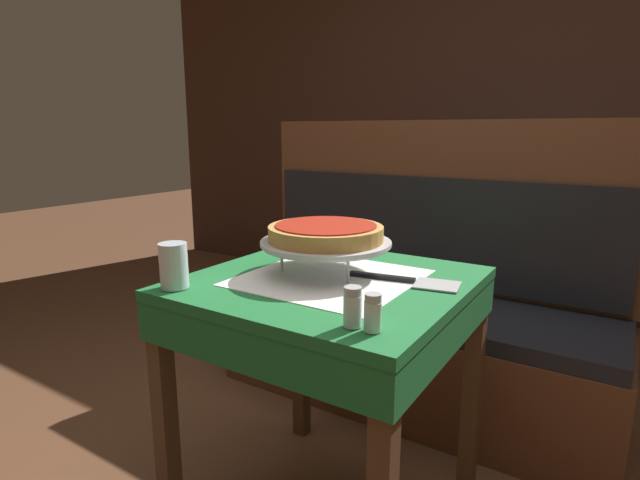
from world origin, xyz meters
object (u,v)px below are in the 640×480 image
object	(u,v)px
booth_bench	(413,325)
condiment_caddy	(532,197)
deep_dish_pizza	(326,233)
water_glass_near	(174,266)
dining_table_rear	(530,224)
dining_table_front	(330,312)
salt_shaker	(353,307)
pepper_shaker	(373,313)
pizza_server	(409,281)
pizza_pan_stand	(326,244)

from	to	relation	value
booth_bench	condiment_caddy	bearing A→B (deg)	72.63
deep_dish_pizza	water_glass_near	distance (m)	0.42
booth_bench	water_glass_near	size ratio (longest dim) A/B	14.06
dining_table_rear	booth_bench	xyz separation A→B (m)	(-0.28, -0.94, -0.33)
dining_table_front	deep_dish_pizza	xyz separation A→B (m)	(-0.04, 0.04, 0.22)
salt_shaker	pepper_shaker	distance (m)	0.05
water_glass_near	pepper_shaker	world-z (taller)	water_glass_near
dining_table_rear	dining_table_front	bearing A→B (deg)	-97.06
pizza_server	condiment_caddy	size ratio (longest dim) A/B	1.75
dining_table_front	condiment_caddy	xyz separation A→B (m)	(0.22, 1.71, 0.15)
booth_bench	dining_table_rear	bearing A→B (deg)	73.27
dining_table_front	pizza_server	xyz separation A→B (m)	(0.20, 0.07, 0.10)
water_glass_near	salt_shaker	distance (m)	0.51
water_glass_near	salt_shaker	bearing A→B (deg)	2.06
deep_dish_pizza	booth_bench	bearing A→B (deg)	92.11
dining_table_front	salt_shaker	world-z (taller)	salt_shaker
dining_table_rear	pepper_shaker	world-z (taller)	pepper_shaker
dining_table_front	condiment_caddy	size ratio (longest dim) A/B	4.46
pepper_shaker	dining_table_rear	bearing A→B (deg)	91.51
dining_table_front	booth_bench	distance (m)	0.87
pizza_pan_stand	pizza_server	size ratio (longest dim) A/B	1.22
dining_table_rear	condiment_caddy	xyz separation A→B (m)	(0.00, -0.03, 0.15)
dining_table_rear	salt_shaker	size ratio (longest dim) A/B	9.83
water_glass_near	salt_shaker	size ratio (longest dim) A/B	1.38
booth_bench	condiment_caddy	world-z (taller)	booth_bench
deep_dish_pizza	condiment_caddy	bearing A→B (deg)	81.36
dining_table_rear	pepper_shaker	distance (m)	2.02
pizza_pan_stand	pepper_shaker	distance (m)	0.44
dining_table_rear	booth_bench	size ratio (longest dim) A/B	0.51
dining_table_front	pizza_pan_stand	distance (m)	0.19
dining_table_rear	condiment_caddy	bearing A→B (deg)	-88.54
pepper_shaker	dining_table_front	bearing A→B (deg)	134.46
booth_bench	pizza_server	xyz separation A→B (m)	(0.27, -0.73, 0.43)
dining_table_front	pizza_server	size ratio (longest dim) A/B	2.55
dining_table_front	dining_table_rear	bearing A→B (deg)	82.94
booth_bench	salt_shaker	xyz separation A→B (m)	(0.29, -1.08, 0.47)
pizza_server	salt_shaker	distance (m)	0.35
booth_bench	pizza_pan_stand	xyz separation A→B (m)	(0.03, -0.77, 0.51)
pizza_server	salt_shaker	xyz separation A→B (m)	(0.02, -0.35, 0.04)
pizza_pan_stand	condiment_caddy	size ratio (longest dim) A/B	2.14
dining_table_front	condiment_caddy	world-z (taller)	condiment_caddy
booth_bench	condiment_caddy	distance (m)	1.06
dining_table_rear	pizza_pan_stand	xyz separation A→B (m)	(-0.25, -1.70, 0.18)
pepper_shaker	pizza_pan_stand	bearing A→B (deg)	134.39
dining_table_front	deep_dish_pizza	size ratio (longest dim) A/B	2.39
dining_table_front	deep_dish_pizza	world-z (taller)	deep_dish_pizza
condiment_caddy	dining_table_rear	bearing A→B (deg)	91.46
pizza_server	pepper_shaker	world-z (taller)	pepper_shaker
deep_dish_pizza	dining_table_rear	bearing A→B (deg)	81.55
deep_dish_pizza	condiment_caddy	xyz separation A→B (m)	(0.25, 1.67, -0.07)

